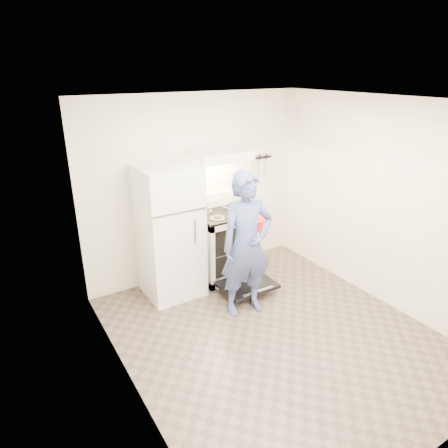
{
  "coord_description": "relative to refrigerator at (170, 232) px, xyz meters",
  "views": [
    {
      "loc": [
        -2.41,
        -2.86,
        2.79
      ],
      "look_at": [
        -0.05,
        1.0,
        1.0
      ],
      "focal_mm": 32.0,
      "sensor_mm": 36.0,
      "label": 1
    }
  ],
  "objects": [
    {
      "name": "tea_kettle",
      "position": [
        0.51,
        0.13,
        0.24
      ],
      "size": [
        0.23,
        0.19,
        0.28
      ],
      "primitive_type": null,
      "color": "silver",
      "rests_on": "cooktop"
    },
    {
      "name": "floor",
      "position": [
        0.58,
        -1.45,
        -0.85
      ],
      "size": [
        3.6,
        3.6,
        0.0
      ],
      "primitive_type": "plane",
      "color": "brown",
      "rests_on": "ground"
    },
    {
      "name": "refrigerator",
      "position": [
        0.0,
        0.0,
        0.0
      ],
      "size": [
        0.7,
        0.7,
        1.7
      ],
      "primitive_type": "cube",
      "color": "white",
      "rests_on": "floor"
    },
    {
      "name": "dutch_oven",
      "position": [
        0.95,
        -0.56,
        0.11
      ],
      "size": [
        0.35,
        0.28,
        0.23
      ],
      "primitive_type": null,
      "color": "red",
      "rests_on": "person"
    },
    {
      "name": "pizza_stone",
      "position": [
        0.72,
        -0.04,
        -0.4
      ],
      "size": [
        0.34,
        0.34,
        0.02
      ],
      "primitive_type": "cylinder",
      "color": "#977250",
      "rests_on": "oven_rack"
    },
    {
      "name": "backsplash",
      "position": [
        0.81,
        0.31,
        0.2
      ],
      "size": [
        0.76,
        0.07,
        0.2
      ],
      "primitive_type": "cube",
      "color": "white",
      "rests_on": "cooktop"
    },
    {
      "name": "cooktop",
      "position": [
        0.81,
        0.02,
        0.09
      ],
      "size": [
        0.76,
        0.65,
        0.03
      ],
      "primitive_type": "cube",
      "color": "black",
      "rests_on": "stove_body"
    },
    {
      "name": "range_hood",
      "position": [
        0.81,
        0.1,
        0.86
      ],
      "size": [
        0.76,
        0.5,
        0.12
      ],
      "primitive_type": "cube",
      "color": "white",
      "rests_on": "back_wall"
    },
    {
      "name": "back_wall",
      "position": [
        0.58,
        0.35,
        0.4
      ],
      "size": [
        3.2,
        0.02,
        2.5
      ],
      "primitive_type": "cube",
      "color": "#EFE7CA",
      "rests_on": "ground"
    },
    {
      "name": "person",
      "position": [
        0.58,
        -0.87,
        0.02
      ],
      "size": [
        0.69,
        0.5,
        1.74
      ],
      "primitive_type": "imported",
      "rotation": [
        0.0,
        0.0,
        -0.14
      ],
      "color": "navy",
      "rests_on": "floor"
    },
    {
      "name": "knife_strip",
      "position": [
        1.63,
        0.33,
        0.7
      ],
      "size": [
        0.4,
        0.02,
        0.03
      ],
      "primitive_type": "cube",
      "color": "black",
      "rests_on": "back_wall"
    },
    {
      "name": "oven_door",
      "position": [
        0.81,
        -0.57,
        -0.72
      ],
      "size": [
        0.7,
        0.54,
        0.04
      ],
      "primitive_type": "cube",
      "color": "black",
      "rests_on": "floor"
    },
    {
      "name": "stove_body",
      "position": [
        0.81,
        0.02,
        -0.39
      ],
      "size": [
        0.76,
        0.65,
        0.92
      ],
      "primitive_type": "cube",
      "color": "white",
      "rests_on": "floor"
    },
    {
      "name": "utensil_jar",
      "position": [
        1.0,
        -0.2,
        0.2
      ],
      "size": [
        0.1,
        0.1,
        0.13
      ],
      "primitive_type": "cylinder",
      "rotation": [
        0.0,
        0.0,
        0.11
      ],
      "color": "silver",
      "rests_on": "cooktop"
    },
    {
      "name": "oven_rack",
      "position": [
        0.81,
        0.02,
        -0.41
      ],
      "size": [
        0.6,
        0.52,
        0.01
      ],
      "primitive_type": "cube",
      "color": "slate",
      "rests_on": "stove_body"
    }
  ]
}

